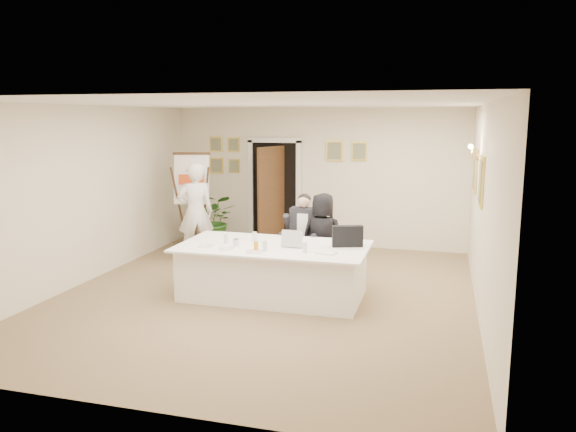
{
  "coord_description": "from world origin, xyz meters",
  "views": [
    {
      "loc": [
        2.45,
        -7.67,
        2.61
      ],
      "look_at": [
        0.18,
        0.6,
        1.1
      ],
      "focal_mm": 35.0,
      "sensor_mm": 36.0,
      "label": 1
    }
  ],
  "objects_px": {
    "standing_man": "(196,212)",
    "steel_jug": "(236,243)",
    "flip_chart": "(193,208)",
    "laptop": "(294,237)",
    "seated_man": "(303,235)",
    "standing_woman": "(322,237)",
    "paper_stack": "(326,253)",
    "conference_table": "(273,271)",
    "laptop_bag": "(347,236)",
    "oj_glass": "(256,246)",
    "potted_palm": "(214,220)"
  },
  "relations": [
    {
      "from": "standing_man",
      "to": "paper_stack",
      "type": "height_order",
      "value": "standing_man"
    },
    {
      "from": "flip_chart",
      "to": "paper_stack",
      "type": "xyz_separation_m",
      "value": [
        3.13,
        -2.51,
        -0.1
      ]
    },
    {
      "from": "seated_man",
      "to": "standing_woman",
      "type": "relative_size",
      "value": 0.98
    },
    {
      "from": "flip_chart",
      "to": "potted_palm",
      "type": "xyz_separation_m",
      "value": [
        0.16,
        0.62,
        -0.34
      ]
    },
    {
      "from": "seated_man",
      "to": "oj_glass",
      "type": "relative_size",
      "value": 10.79
    },
    {
      "from": "potted_palm",
      "to": "paper_stack",
      "type": "relative_size",
      "value": 4.13
    },
    {
      "from": "standing_woman",
      "to": "laptop",
      "type": "bearing_deg",
      "value": 82.8
    },
    {
      "from": "standing_woman",
      "to": "laptop",
      "type": "distance_m",
      "value": 1.0
    },
    {
      "from": "standing_woman",
      "to": "steel_jug",
      "type": "relative_size",
      "value": 13.05
    },
    {
      "from": "flip_chart",
      "to": "standing_man",
      "type": "relative_size",
      "value": 1.06
    },
    {
      "from": "seated_man",
      "to": "oj_glass",
      "type": "xyz_separation_m",
      "value": [
        -0.3,
        -1.54,
        0.14
      ]
    },
    {
      "from": "oj_glass",
      "to": "laptop_bag",
      "type": "bearing_deg",
      "value": 26.64
    },
    {
      "from": "oj_glass",
      "to": "standing_man",
      "type": "bearing_deg",
      "value": 132.22
    },
    {
      "from": "conference_table",
      "to": "laptop_bag",
      "type": "bearing_deg",
      "value": 10.87
    },
    {
      "from": "conference_table",
      "to": "paper_stack",
      "type": "height_order",
      "value": "paper_stack"
    },
    {
      "from": "conference_table",
      "to": "laptop_bag",
      "type": "xyz_separation_m",
      "value": [
        1.06,
        0.2,
        0.54
      ]
    },
    {
      "from": "seated_man",
      "to": "paper_stack",
      "type": "distance_m",
      "value": 1.59
    },
    {
      "from": "conference_table",
      "to": "steel_jug",
      "type": "bearing_deg",
      "value": -156.9
    },
    {
      "from": "flip_chart",
      "to": "potted_palm",
      "type": "height_order",
      "value": "flip_chart"
    },
    {
      "from": "laptop",
      "to": "steel_jug",
      "type": "height_order",
      "value": "laptop"
    },
    {
      "from": "potted_palm",
      "to": "standing_man",
      "type": "bearing_deg",
      "value": -82.77
    },
    {
      "from": "standing_woman",
      "to": "conference_table",
      "type": "bearing_deg",
      "value": 67.63
    },
    {
      "from": "steel_jug",
      "to": "seated_man",
      "type": "bearing_deg",
      "value": 63.74
    },
    {
      "from": "paper_stack",
      "to": "steel_jug",
      "type": "xyz_separation_m",
      "value": [
        -1.34,
        0.08,
        0.04
      ]
    },
    {
      "from": "laptop_bag",
      "to": "steel_jug",
      "type": "xyz_separation_m",
      "value": [
        -1.55,
        -0.41,
        -0.1
      ]
    },
    {
      "from": "potted_palm",
      "to": "paper_stack",
      "type": "xyz_separation_m",
      "value": [
        2.98,
        -3.12,
        0.24
      ]
    },
    {
      "from": "paper_stack",
      "to": "laptop",
      "type": "bearing_deg",
      "value": 149.46
    },
    {
      "from": "standing_man",
      "to": "steel_jug",
      "type": "xyz_separation_m",
      "value": [
        1.48,
        -1.85,
        -0.07
      ]
    },
    {
      "from": "flip_chart",
      "to": "oj_glass",
      "type": "xyz_separation_m",
      "value": [
        2.15,
        -2.61,
        -0.05
      ]
    },
    {
      "from": "paper_stack",
      "to": "oj_glass",
      "type": "height_order",
      "value": "oj_glass"
    },
    {
      "from": "oj_glass",
      "to": "standing_woman",
      "type": "bearing_deg",
      "value": 64.37
    },
    {
      "from": "standing_man",
      "to": "laptop",
      "type": "distance_m",
      "value": 2.8
    },
    {
      "from": "standing_man",
      "to": "standing_woman",
      "type": "xyz_separation_m",
      "value": [
        2.51,
        -0.66,
        -0.19
      ]
    },
    {
      "from": "laptop_bag",
      "to": "oj_glass",
      "type": "xyz_separation_m",
      "value": [
        -1.19,
        -0.6,
        -0.09
      ]
    },
    {
      "from": "conference_table",
      "to": "standing_woman",
      "type": "xyz_separation_m",
      "value": [
        0.53,
        0.98,
        0.32
      ]
    },
    {
      "from": "potted_palm",
      "to": "standing_woman",
      "type": "bearing_deg",
      "value": -34.85
    },
    {
      "from": "seated_man",
      "to": "paper_stack",
      "type": "height_order",
      "value": "seated_man"
    },
    {
      "from": "potted_palm",
      "to": "laptop_bag",
      "type": "relative_size",
      "value": 2.5
    },
    {
      "from": "laptop_bag",
      "to": "oj_glass",
      "type": "relative_size",
      "value": 3.36
    },
    {
      "from": "seated_man",
      "to": "laptop_bag",
      "type": "height_order",
      "value": "seated_man"
    },
    {
      "from": "conference_table",
      "to": "oj_glass",
      "type": "height_order",
      "value": "oj_glass"
    },
    {
      "from": "paper_stack",
      "to": "conference_table",
      "type": "bearing_deg",
      "value": 160.87
    },
    {
      "from": "potted_palm",
      "to": "laptop",
      "type": "distance_m",
      "value": 3.73
    },
    {
      "from": "flip_chart",
      "to": "paper_stack",
      "type": "bearing_deg",
      "value": -38.68
    },
    {
      "from": "potted_palm",
      "to": "oj_glass",
      "type": "bearing_deg",
      "value": -58.2
    },
    {
      "from": "laptop",
      "to": "flip_chart",
      "type": "bearing_deg",
      "value": 140.92
    },
    {
      "from": "flip_chart",
      "to": "steel_jug",
      "type": "xyz_separation_m",
      "value": [
        1.79,
        -2.42,
        -0.06
      ]
    },
    {
      "from": "flip_chart",
      "to": "laptop",
      "type": "distance_m",
      "value": 3.39
    },
    {
      "from": "paper_stack",
      "to": "oj_glass",
      "type": "xyz_separation_m",
      "value": [
        -0.98,
        -0.1,
        0.05
      ]
    },
    {
      "from": "flip_chart",
      "to": "laptop_bag",
      "type": "relative_size",
      "value": 4.39
    }
  ]
}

